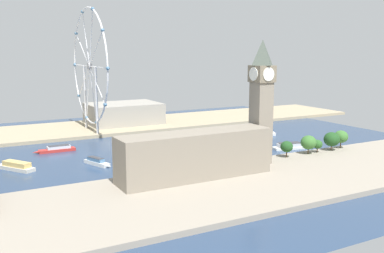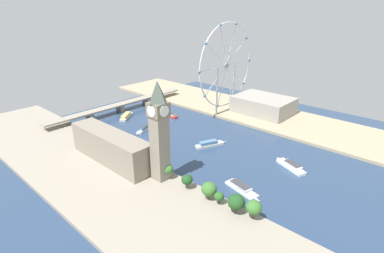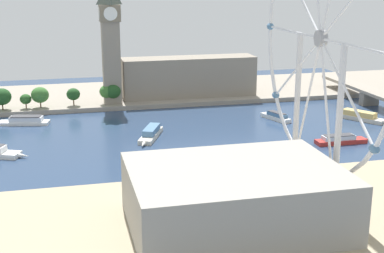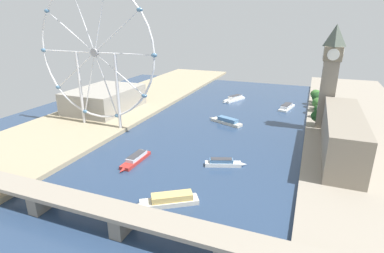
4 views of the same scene
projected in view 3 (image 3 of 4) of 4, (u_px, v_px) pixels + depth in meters
ground_plane at (154, 139)px, 302.13m from camera, size 398.07×398.07×0.00m
riverbank_left at (128, 94)px, 408.68m from camera, size 90.00×520.00×3.00m
riverbank_right at (208, 224)px, 194.78m from camera, size 90.00×520.00×3.00m
clock_tower at (111, 40)px, 363.54m from camera, size 14.33×14.33×81.91m
parliament_block at (189, 77)px, 392.92m from camera, size 22.00×94.93×27.68m
tree_row_embankment at (44, 95)px, 358.25m from camera, size 13.81×93.92×13.91m
ferris_wheel at (321, 41)px, 210.11m from camera, size 110.23×3.20×113.90m
riverside_hall at (235, 197)px, 188.13m from camera, size 52.36×71.74×20.94m
tour_boat_0 at (275, 116)px, 341.38m from camera, size 26.32×12.66×5.03m
tour_boat_1 at (151, 133)px, 303.63m from camera, size 34.38×18.33×5.67m
tour_boat_2 at (24, 121)px, 330.99m from camera, size 14.51×35.22×5.18m
tour_boat_3 at (341, 140)px, 293.23m from camera, size 7.17×32.43×4.84m
tour_boat_5 at (361, 116)px, 339.98m from camera, size 31.51×23.03×5.70m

